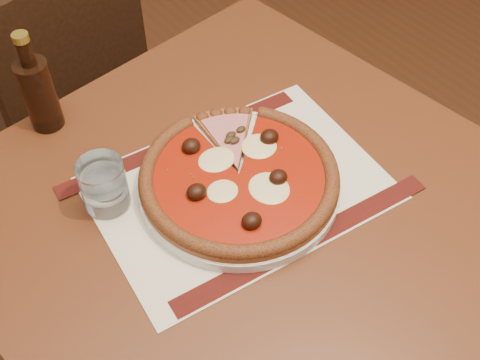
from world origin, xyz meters
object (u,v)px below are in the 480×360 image
table (247,239)px  water_glass (104,185)px  bottle (38,91)px  chair_far (62,89)px  pizza (239,176)px  plate (239,184)px

table → water_glass: bearing=144.7°
table → bottle: size_ratio=4.88×
water_glass → chair_far: bearing=76.2°
table → chair_far: 0.76m
chair_far → pizza: chair_far is taller
plate → chair_far: bearing=92.1°
plate → water_glass: (-0.18, 0.10, 0.03)m
pizza → bottle: (-0.18, 0.31, 0.04)m
chair_far → bottle: size_ratio=4.49×
chair_far → water_glass: water_glass is taller
table → pizza: pizza is taller
water_glass → table: bearing=-35.3°
table → bottle: 0.42m
pizza → water_glass: bearing=151.6°
water_glass → plate: bearing=-28.4°
chair_far → water_glass: (-0.15, -0.62, 0.32)m
pizza → chair_far: bearing=92.0°
table → pizza: size_ratio=2.92×
chair_far → pizza: size_ratio=2.69×
water_glass → bottle: bearing=89.4°
water_glass → bottle: 0.22m
table → plate: plate is taller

